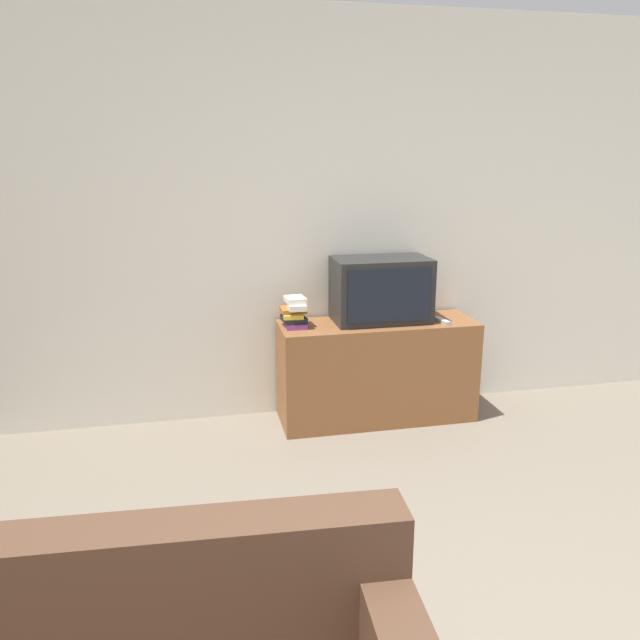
# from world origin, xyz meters

# --- Properties ---
(wall_back) EXTENTS (9.00, 0.06, 2.60)m
(wall_back) POSITION_xyz_m (0.00, 3.03, 1.30)
(wall_back) COLOR silver
(wall_back) RESTS_ON ground_plane
(tv_stand) EXTENTS (1.28, 0.43, 0.67)m
(tv_stand) POSITION_xyz_m (0.45, 2.77, 0.33)
(tv_stand) COLOR brown
(tv_stand) RESTS_ON ground_plane
(television) EXTENTS (0.62, 0.36, 0.41)m
(television) POSITION_xyz_m (0.48, 2.80, 0.87)
(television) COLOR black
(television) RESTS_ON tv_stand
(book_stack) EXTENTS (0.16, 0.20, 0.19)m
(book_stack) POSITION_xyz_m (-0.09, 2.78, 0.76)
(book_stack) COLOR #7A3884
(book_stack) RESTS_ON tv_stand
(remote_on_stand) EXTENTS (0.06, 0.15, 0.02)m
(remote_on_stand) POSITION_xyz_m (0.86, 2.66, 0.68)
(remote_on_stand) COLOR #B7B7B7
(remote_on_stand) RESTS_ON tv_stand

